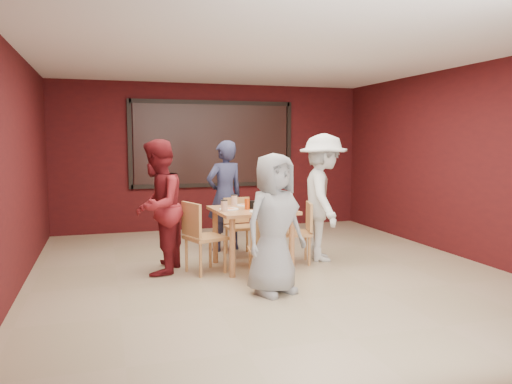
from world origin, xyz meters
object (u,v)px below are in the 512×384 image
object	(u,v)px
chair_front	(265,247)
diner_front	(274,224)
diner_right	(323,197)
chair_left	(200,233)
diner_left	(158,207)
chair_right	(301,229)
diner_back	(225,196)
dining_table	(252,216)
chair_back	(239,223)

from	to	relation	value
chair_front	diner_front	world-z (taller)	diner_front
chair_front	diner_right	size ratio (longest dim) A/B	0.43
chair_left	diner_right	size ratio (longest dim) A/B	0.51
diner_front	diner_left	distance (m)	1.71
chair_right	diner_back	bearing A→B (deg)	126.41
diner_left	dining_table	bearing A→B (deg)	109.14
diner_back	chair_right	bearing A→B (deg)	109.65
chair_front	diner_back	size ratio (longest dim) A/B	0.46
chair_right	diner_right	size ratio (longest dim) A/B	0.47
chair_right	diner_left	size ratio (longest dim) A/B	0.49
chair_back	diner_front	distance (m)	2.03
chair_right	dining_table	bearing A→B (deg)	-178.65
chair_front	diner_left	bearing A→B (deg)	145.52
chair_left	diner_left	bearing A→B (deg)	161.19
chair_right	diner_front	distance (m)	1.49
diner_left	diner_right	distance (m)	2.35
diner_back	diner_left	xyz separation A→B (m)	(-1.15, -1.08, 0.01)
chair_right	diner_right	distance (m)	0.57
dining_table	chair_back	distance (m)	0.84
chair_back	diner_back	distance (m)	0.52
diner_left	diner_right	size ratio (longest dim) A/B	0.96
chair_right	diner_front	world-z (taller)	diner_front
chair_left	diner_back	bearing A→B (deg)	63.30
chair_right	diner_right	xyz separation A→B (m)	(0.37, 0.09, 0.42)
chair_right	diner_back	world-z (taller)	diner_back
chair_left	diner_front	xyz separation A→B (m)	(0.64, -1.08, 0.26)
diner_left	chair_right	bearing A→B (deg)	110.62
chair_front	diner_left	xyz separation A→B (m)	(-1.19, 0.82, 0.43)
diner_left	diner_front	bearing A→B (deg)	64.52
dining_table	diner_front	size ratio (longest dim) A/B	0.67
chair_right	diner_back	xyz separation A→B (m)	(-0.83, 1.12, 0.37)
chair_right	diner_back	distance (m)	1.44
chair_front	chair_left	world-z (taller)	chair_left
dining_table	chair_front	xyz separation A→B (m)	(-0.06, -0.76, -0.26)
chair_left	diner_right	distance (m)	1.88
chair_back	chair_right	xyz separation A→B (m)	(0.69, -0.79, 0.00)
chair_front	diner_back	xyz separation A→B (m)	(-0.04, 1.90, 0.42)
diner_back	diner_right	distance (m)	1.58
dining_table	chair_back	size ratio (longest dim) A/B	1.25
diner_back	diner_left	size ratio (longest dim) A/B	0.99
chair_left	diner_right	xyz separation A→B (m)	(1.83, 0.22, 0.38)
dining_table	diner_back	xyz separation A→B (m)	(-0.11, 1.14, 0.16)
chair_right	diner_left	world-z (taller)	diner_left
dining_table	chair_left	bearing A→B (deg)	-171.05
diner_back	diner_left	bearing A→B (deg)	26.50
chair_right	diner_front	bearing A→B (deg)	-124.05
diner_back	chair_front	bearing A→B (deg)	74.53
chair_left	diner_left	xyz separation A→B (m)	(-0.52, 0.18, 0.34)
dining_table	diner_left	xyz separation A→B (m)	(-1.25, 0.06, 0.17)
chair_back	chair_front	bearing A→B (deg)	-93.45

